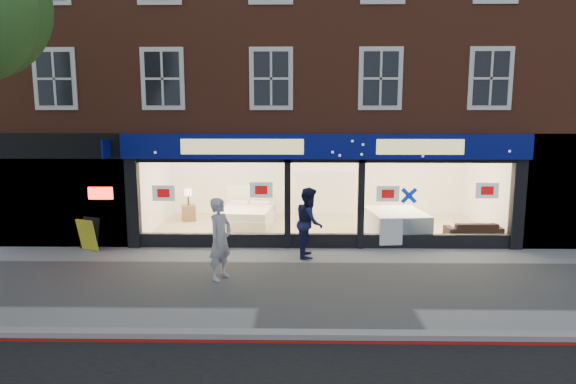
{
  "coord_description": "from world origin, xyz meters",
  "views": [
    {
      "loc": [
        -0.79,
        -11.41,
        3.99
      ],
      "look_at": [
        -1.03,
        2.5,
        1.72
      ],
      "focal_mm": 32.0,
      "sensor_mm": 36.0,
      "label": 1
    }
  ],
  "objects_px": {
    "a_board": "(89,234)",
    "pedestrian_grey": "(220,239)",
    "pedestrian_blue": "(309,222)",
    "display_bed": "(247,215)",
    "mattress_stack": "(396,224)",
    "sofa": "(473,230)"
  },
  "relations": [
    {
      "from": "mattress_stack",
      "to": "a_board",
      "type": "distance_m",
      "value": 9.06
    },
    {
      "from": "display_bed",
      "to": "pedestrian_blue",
      "type": "bearing_deg",
      "value": -53.0
    },
    {
      "from": "a_board",
      "to": "pedestrian_grey",
      "type": "distance_m",
      "value": 4.79
    },
    {
      "from": "a_board",
      "to": "pedestrian_blue",
      "type": "distance_m",
      "value": 6.29
    },
    {
      "from": "pedestrian_blue",
      "to": "display_bed",
      "type": "bearing_deg",
      "value": 33.39
    },
    {
      "from": "sofa",
      "to": "pedestrian_grey",
      "type": "bearing_deg",
      "value": 24.33
    },
    {
      "from": "mattress_stack",
      "to": "sofa",
      "type": "bearing_deg",
      "value": -2.45
    },
    {
      "from": "display_bed",
      "to": "pedestrian_grey",
      "type": "distance_m",
      "value": 5.29
    },
    {
      "from": "mattress_stack",
      "to": "sofa",
      "type": "distance_m",
      "value": 2.34
    },
    {
      "from": "pedestrian_grey",
      "to": "mattress_stack",
      "type": "bearing_deg",
      "value": -24.82
    },
    {
      "from": "pedestrian_blue",
      "to": "sofa",
      "type": "bearing_deg",
      "value": -68.76
    },
    {
      "from": "display_bed",
      "to": "pedestrian_grey",
      "type": "bearing_deg",
      "value": -85.34
    },
    {
      "from": "mattress_stack",
      "to": "pedestrian_blue",
      "type": "height_order",
      "value": "pedestrian_blue"
    },
    {
      "from": "display_bed",
      "to": "mattress_stack",
      "type": "distance_m",
      "value": 4.98
    },
    {
      "from": "display_bed",
      "to": "pedestrian_blue",
      "type": "xyz_separation_m",
      "value": [
        2.03,
        -3.36,
        0.52
      ]
    },
    {
      "from": "display_bed",
      "to": "pedestrian_blue",
      "type": "relative_size",
      "value": 1.18
    },
    {
      "from": "a_board",
      "to": "pedestrian_grey",
      "type": "bearing_deg",
      "value": -7.16
    },
    {
      "from": "a_board",
      "to": "pedestrian_blue",
      "type": "height_order",
      "value": "pedestrian_blue"
    },
    {
      "from": "pedestrian_grey",
      "to": "sofa",
      "type": "bearing_deg",
      "value": -35.58
    },
    {
      "from": "mattress_stack",
      "to": "pedestrian_blue",
      "type": "xyz_separation_m",
      "value": [
        -2.71,
        -1.84,
        0.45
      ]
    },
    {
      "from": "display_bed",
      "to": "mattress_stack",
      "type": "relative_size",
      "value": 1.03
    },
    {
      "from": "display_bed",
      "to": "mattress_stack",
      "type": "bearing_deg",
      "value": -11.93
    }
  ]
}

